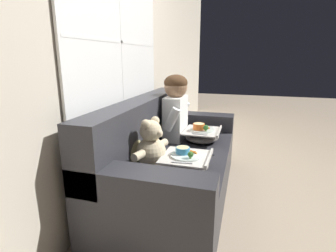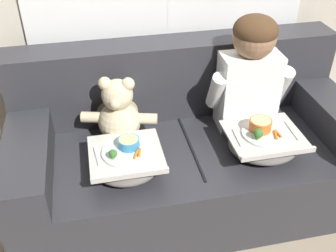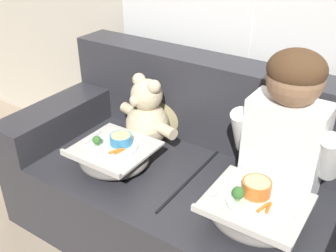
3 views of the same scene
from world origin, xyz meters
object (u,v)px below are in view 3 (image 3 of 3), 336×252
Objects in this scene: couch at (202,185)px; child_figure at (288,119)px; lap_tray_child at (255,211)px; throw_pillow_behind_child at (293,143)px; throw_pillow_behind_teddy at (164,105)px; teddy_bear at (146,116)px; lap_tray_teddy at (114,156)px.

couch is 2.90× the size of child_figure.
child_figure is 0.40m from lap_tray_child.
child_figure reaches higher than throw_pillow_behind_child.
teddy_bear reaches higher than throw_pillow_behind_teddy.
couch is at bearing -173.57° from child_figure.
throw_pillow_behind_teddy is 0.84m from lap_tray_child.
couch is at bearing -28.84° from throw_pillow_behind_teddy.
child_figure is (0.36, 0.04, 0.46)m from couch.
couch is at bearing 147.23° from lap_tray_child.
throw_pillow_behind_child is at bearing 30.83° from lap_tray_teddy.
couch is 0.49m from throw_pillow_behind_child.
throw_pillow_behind_child reaches higher than lap_tray_teddy.
teddy_bear reaches higher than lap_tray_teddy.
throw_pillow_behind_child is 0.72m from throw_pillow_behind_teddy.
throw_pillow_behind_teddy is at bearing 180.00° from throw_pillow_behind_child.
throw_pillow_behind_teddy is at bearing 151.16° from couch.
teddy_bear is (-0.72, -0.00, -0.19)m from child_figure.
child_figure reaches higher than lap_tray_child.
throw_pillow_behind_teddy is at bearing 167.65° from child_figure.
couch reaches higher than teddy_bear.
teddy_bear is (-0.36, 0.04, 0.27)m from couch.
child_figure is at bearing 20.69° from lap_tray_teddy.
child_figure is 1.83× the size of lap_tray_teddy.
throw_pillow_behind_teddy is (-0.36, 0.20, 0.27)m from couch.
lap_tray_teddy is at bearing -159.31° from child_figure.
throw_pillow_behind_child is 0.25m from child_figure.
couch is 5.29× the size of lap_tray_teddy.
child_figure reaches higher than throw_pillow_behind_teddy.
lap_tray_teddy is at bearing -149.17° from throw_pillow_behind_child.
throw_pillow_behind_teddy is 0.44m from lap_tray_teddy.
throw_pillow_behind_teddy is 0.83× the size of teddy_bear.
throw_pillow_behind_child reaches higher than lap_tray_child.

